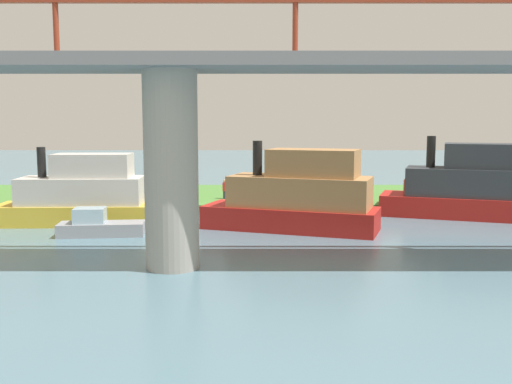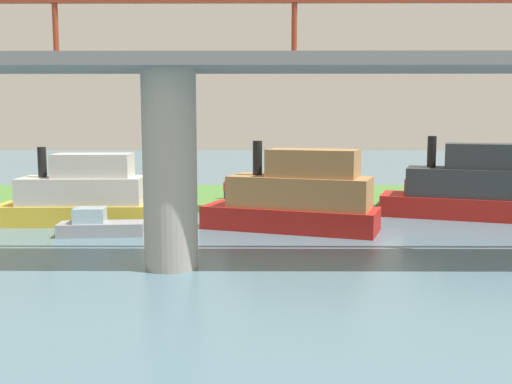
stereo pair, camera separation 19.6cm
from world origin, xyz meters
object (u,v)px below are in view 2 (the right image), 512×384
motorboat_red (296,197)px  riverboat_paddlewheel (99,225)px  skiff_small (79,195)px  bridge_pylon (170,171)px  mooring_post (328,195)px  pontoon_yellow (469,188)px  person_on_bank (226,189)px

motorboat_red → riverboat_paddlewheel: 10.70m
motorboat_red → skiff_small: (12.57, -1.84, -0.15)m
bridge_pylon → riverboat_paddlewheel: (4.86, -6.63, -3.48)m
mooring_post → riverboat_paddlewheel: 15.77m
motorboat_red → pontoon_yellow: bearing=-159.4°
mooring_post → riverboat_paddlewheel: mooring_post is taller
person_on_bank → bridge_pylon: bearing=86.0°
mooring_post → motorboat_red: bearing=69.9°
motorboat_red → skiff_small: bearing=-8.3°
mooring_post → pontoon_yellow: size_ratio=0.10×
mooring_post → pontoon_yellow: (-8.44, 2.98, 0.84)m
skiff_small → riverboat_paddlewheel: bearing=120.8°
skiff_small → pontoon_yellow: (-23.61, -2.31, 0.21)m
riverboat_paddlewheel → skiff_small: bearing=-59.2°
person_on_bank → pontoon_yellow: (-15.46, 4.87, 0.67)m
bridge_pylon → person_on_bank: bearing=-94.0°
pontoon_yellow → bridge_pylon: bearing=36.6°
person_on_bank → skiff_small: 10.87m
motorboat_red → riverboat_paddlewheel: bearing=8.8°
riverboat_paddlewheel → mooring_post: bearing=-146.2°
motorboat_red → riverboat_paddlewheel: motorboat_red is taller
mooring_post → pontoon_yellow: pontoon_yellow is taller
riverboat_paddlewheel → pontoon_yellow: size_ratio=0.44×
motorboat_red → pontoon_yellow: pontoon_yellow is taller
mooring_post → person_on_bank: bearing=-15.0°
person_on_bank → mooring_post: person_on_bank is taller
motorboat_red → person_on_bank: bearing=-63.9°
bridge_pylon → motorboat_red: 10.24m
mooring_post → skiff_small: bearing=19.2°
bridge_pylon → motorboat_red: bearing=-124.3°
pontoon_yellow → skiff_small: bearing=5.6°
skiff_small → riverboat_paddlewheel: size_ratio=1.95×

